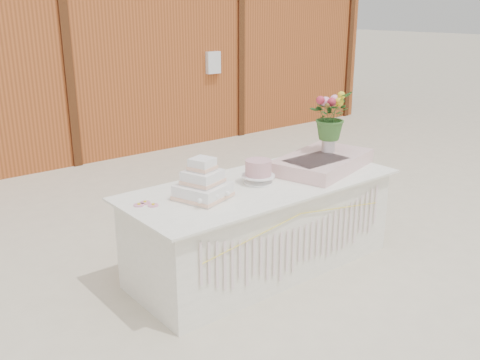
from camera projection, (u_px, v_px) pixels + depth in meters
name	position (u px, v px, depth m)	size (l,w,h in m)	color
ground	(261.00, 266.00, 4.69)	(80.00, 80.00, 0.00)	beige
barn	(17.00, 38.00, 8.59)	(12.60, 4.60, 3.30)	#A44F22
cake_table	(262.00, 226.00, 4.56)	(2.40, 1.00, 0.77)	white
wedding_cake	(203.00, 185.00, 4.06)	(0.45, 0.45, 0.32)	white
pink_cake_stand	(258.00, 170.00, 4.41)	(0.28, 0.28, 0.20)	white
satin_runner	(323.00, 162.00, 4.83)	(0.98, 0.57, 0.12)	beige
flower_vase	(328.00, 143.00, 4.91)	(0.12, 0.12, 0.17)	#ADACB1
bouquet	(330.00, 111.00, 4.82)	(0.39, 0.34, 0.43)	#305E25
loose_flowers	(151.00, 204.00, 3.94)	(0.16, 0.39, 0.02)	pink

